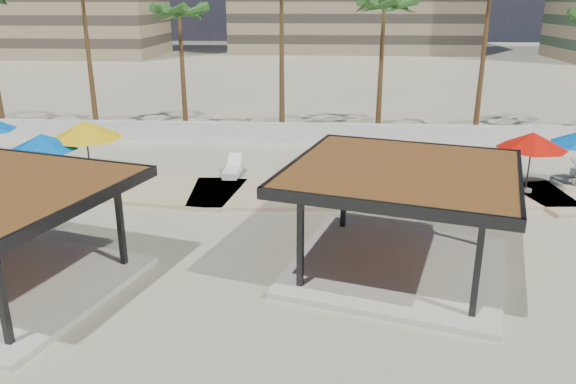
% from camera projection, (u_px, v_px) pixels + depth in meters
% --- Properties ---
extents(ground, '(200.00, 200.00, 0.00)m').
position_uv_depth(ground, '(333.00, 267.00, 17.75)').
color(ground, tan).
rests_on(ground, ground).
extents(promenade, '(44.45, 7.97, 0.24)m').
position_uv_depth(promenade, '(376.00, 189.00, 24.84)').
color(promenade, '#C6B284').
rests_on(promenade, ground).
extents(boundary_wall, '(56.00, 0.30, 1.20)m').
position_uv_depth(boundary_wall, '(330.00, 134.00, 32.65)').
color(boundary_wall, silver).
rests_on(boundary_wall, ground).
extents(pavilion_central, '(8.19, 8.19, 3.34)m').
position_uv_depth(pavilion_central, '(400.00, 209.00, 16.96)').
color(pavilion_central, beige).
rests_on(pavilion_central, ground).
extents(pavilion_west, '(7.87, 7.87, 3.22)m').
position_uv_depth(pavilion_west, '(1.00, 229.00, 15.71)').
color(pavilion_west, beige).
rests_on(pavilion_west, ground).
extents(umbrella_a, '(3.33, 3.33, 2.54)m').
position_uv_depth(umbrella_a, '(42.00, 142.00, 23.43)').
color(umbrella_a, beige).
rests_on(umbrella_a, promenade).
extents(umbrella_b, '(3.69, 3.69, 2.82)m').
position_uv_depth(umbrella_b, '(86.00, 130.00, 24.50)').
color(umbrella_b, beige).
rests_on(umbrella_b, promenade).
extents(umbrella_c, '(3.51, 3.51, 2.59)m').
position_uv_depth(umbrella_c, '(533.00, 141.00, 23.43)').
color(umbrella_c, beige).
rests_on(umbrella_c, promenade).
extents(lounger_a, '(0.69, 2.06, 0.78)m').
position_uv_depth(lounger_a, '(233.00, 170.00, 26.48)').
color(lounger_a, white).
rests_on(lounger_a, promenade).
extents(lounger_b, '(1.80, 2.44, 0.90)m').
position_uv_depth(lounger_b, '(463.00, 196.00, 22.93)').
color(lounger_b, white).
rests_on(lounger_b, promenade).
extents(palm_c, '(3.00, 3.00, 8.15)m').
position_uv_depth(palm_c, '(179.00, 16.00, 33.07)').
color(palm_c, brown).
rests_on(palm_c, ground).
extents(palm_e, '(3.00, 3.00, 8.52)m').
position_uv_depth(palm_e, '(384.00, 10.00, 32.52)').
color(palm_e, brown).
rests_on(palm_e, ground).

